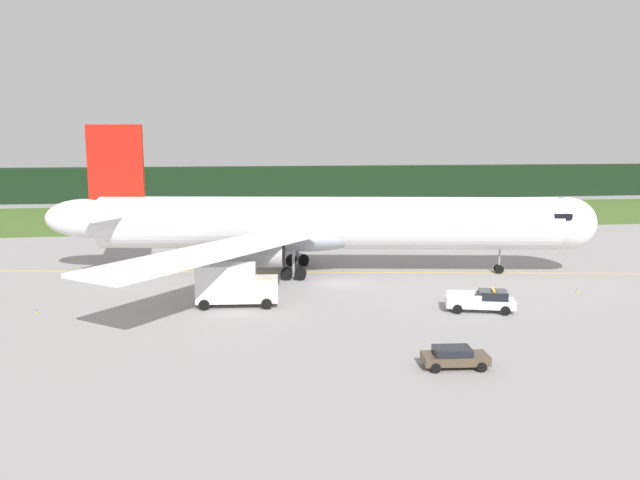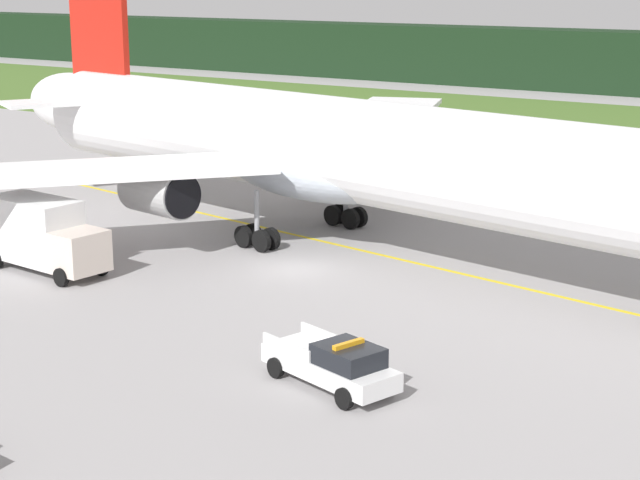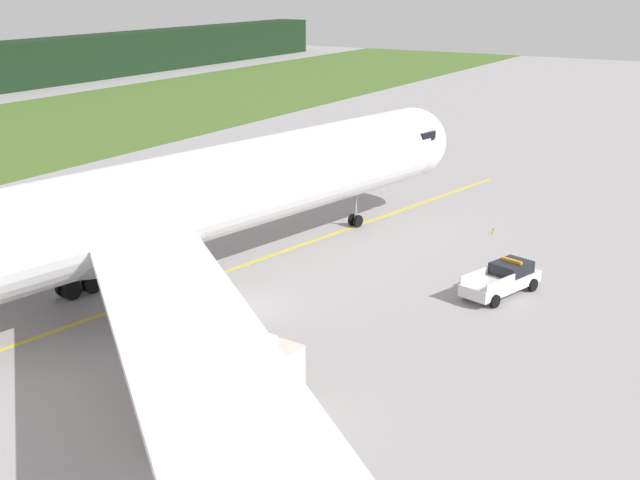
% 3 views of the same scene
% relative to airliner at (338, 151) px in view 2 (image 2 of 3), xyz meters
% --- Properties ---
extents(ground, '(320.00, 320.00, 0.00)m').
position_rel_airliner_xyz_m(ground, '(0.80, -5.23, -5.19)').
color(ground, '#969293').
extents(grass_verge, '(320.00, 40.56, 0.04)m').
position_rel_airliner_xyz_m(grass_verge, '(0.80, 50.36, -5.17)').
color(grass_verge, '#456627').
rests_on(grass_verge, ground).
extents(taxiway_centerline_main, '(75.32, 13.32, 0.01)m').
position_rel_airliner_xyz_m(taxiway_centerline_main, '(0.74, -0.13, -5.19)').
color(taxiway_centerline_main, yellow).
rests_on(taxiway_centerline_main, ground).
extents(airliner, '(57.81, 51.32, 15.51)m').
position_rel_airliner_xyz_m(airliner, '(0.00, 0.00, 0.00)').
color(airliner, white).
rests_on(airliner, ground).
extents(ops_pickup_truck, '(5.87, 3.38, 1.94)m').
position_rel_airliner_xyz_m(ops_pickup_truck, '(10.89, -17.25, -4.29)').
color(ops_pickup_truck, silver).
rests_on(ops_pickup_truck, ground).
extents(catering_truck, '(7.04, 3.19, 3.76)m').
position_rel_airliner_xyz_m(catering_truck, '(-9.28, -12.42, -3.30)').
color(catering_truck, beige).
rests_on(catering_truck, ground).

